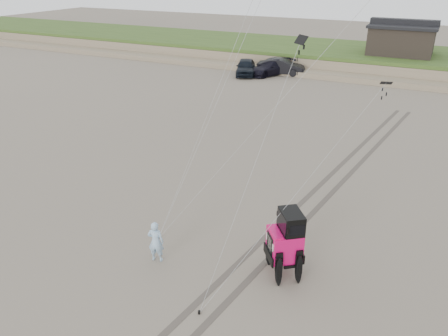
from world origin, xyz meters
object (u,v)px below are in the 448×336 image
Objects in this scene: cabin at (402,38)px; truck_a at (246,67)px; truck_c at (271,67)px; man at (156,241)px; jeep at (284,250)px; truck_b at (281,67)px.

truck_a is (-13.23, -8.39, -2.47)m from cabin.
man is at bearing -47.87° from truck_c.
jeep is at bearing -178.87° from man.
man reaches higher than truck_b.
truck_a is 30.27m from man.
man is (5.99, -30.54, 0.04)m from truck_b.
jeep is (10.38, -29.21, 0.21)m from truck_b.
jeep is at bearing -39.30° from truck_c.
truck_b is at bearing 66.95° from truck_c.
cabin is at bearing -112.15° from man.
truck_c is at bearing 118.59° from truck_b.
man is (9.05, -28.88, 0.04)m from truck_a.
truck_c is (2.26, 1.04, -0.04)m from truck_a.
man reaches higher than truck_a.
cabin is 1.28× the size of truck_c.
truck_b is at bearing 7.72° from truck_a.
man is (-4.17, -37.28, -2.43)m from cabin.
truck_b is 31.13m from man.
cabin is at bearing 143.16° from jeep.
truck_b reaches higher than truck_c.
truck_a is 30.65m from jeep.
truck_a is at bearing -147.60° from cabin.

